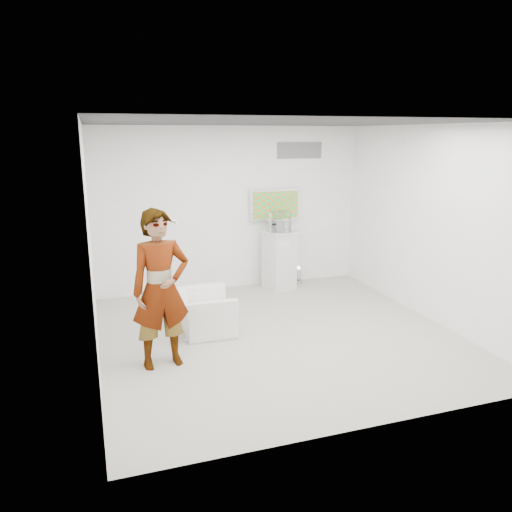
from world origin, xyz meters
The scene contains 10 objects.
room centered at (0.00, 0.00, 1.50)m, with size 5.01×5.01×3.00m.
tv centered at (0.85, 2.45, 1.55)m, with size 1.00×0.08×0.60m, color silver.
logo_decal centered at (1.35, 2.49, 2.55)m, with size 0.90×0.02×0.30m, color slate.
person centered at (-1.72, -0.43, 1.00)m, with size 0.73×0.48×2.00m, color white.
armchair centered at (-0.99, 0.47, 0.30)m, with size 0.93×0.81×0.60m, color white.
pedestal centered at (0.83, 2.12, 0.55)m, with size 0.54×0.54×1.10m, color silver.
floor_uplight centered at (1.31, 2.34, 0.16)m, with size 0.20×0.20×0.32m, color silver.
vitrine centered at (0.83, 2.12, 1.28)m, with size 0.36×0.36×0.36m, color silver.
console centered at (0.83, 2.12, 1.21)m, with size 0.05×0.15×0.20m, color silver.
wii_remote centered at (-1.50, -0.24, 1.80)m, with size 0.04×0.14×0.04m, color silver.
Camera 1 is at (-2.46, -6.35, 2.86)m, focal length 35.00 mm.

